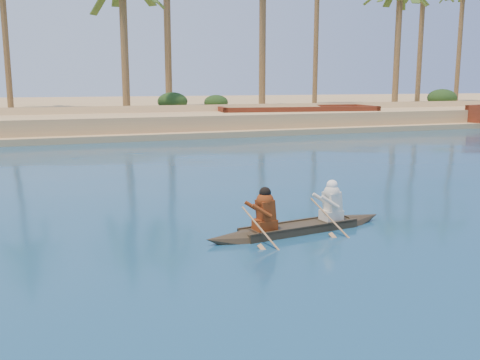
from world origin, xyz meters
name	(u,v)px	position (x,y,z in m)	size (l,w,h in m)	color
sandy_embankment	(156,110)	(0.00, 46.89, 0.53)	(150.00, 51.00, 1.50)	tan
palm_grove	(185,24)	(0.00, 35.00, 8.00)	(110.00, 14.00, 16.00)	#3F5F21
shrub_cluster	(198,110)	(0.00, 31.50, 1.20)	(100.00, 6.00, 2.40)	#1D3513
canoe	(299,221)	(-6.36, 1.98, 0.25)	(4.67, 1.20, 1.28)	#362C1D
barge_mid	(296,119)	(6.18, 27.00, 0.67)	(11.99, 5.52, 1.92)	maroon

